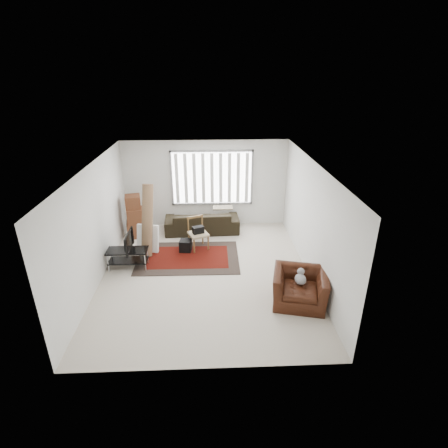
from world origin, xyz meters
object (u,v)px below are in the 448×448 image
object	(u,v)px
moving_boxes	(135,218)
side_chair	(198,232)
tv_stand	(128,255)
sofa	(202,218)
armchair	(300,285)

from	to	relation	value
moving_boxes	side_chair	xyz separation A→B (m)	(1.87, -0.88, -0.09)
tv_stand	sofa	xyz separation A→B (m)	(1.82, 2.09, 0.07)
tv_stand	side_chair	world-z (taller)	side_chair
tv_stand	moving_boxes	bearing A→B (deg)	94.30
side_chair	armchair	bearing A→B (deg)	-71.54
tv_stand	armchair	bearing A→B (deg)	-22.18
moving_boxes	side_chair	size ratio (longest dim) A/B	1.40
moving_boxes	armchair	world-z (taller)	moving_boxes
side_chair	tv_stand	bearing A→B (deg)	-173.42
tv_stand	sofa	bearing A→B (deg)	48.93
moving_boxes	armchair	distance (m)	5.34
sofa	side_chair	size ratio (longest dim) A/B	2.45
moving_boxes	armchair	bearing A→B (deg)	-40.15
sofa	moving_boxes	bearing A→B (deg)	5.25
tv_stand	armchair	xyz separation A→B (m)	(3.94, -1.61, 0.06)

